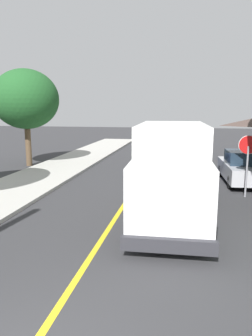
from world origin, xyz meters
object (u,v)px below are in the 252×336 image
at_px(stop_sign, 248,154).
at_px(street_tree_down_block, 26,99).
at_px(parked_car_far, 178,140).
at_px(parked_van_across, 242,168).
at_px(parked_car_near, 189,161).
at_px(box_truck, 171,165).
at_px(parked_car_mid, 180,147).

distance_m(stop_sign, street_tree_down_block, 14.06).
bearing_deg(parked_car_far, stop_sign, -78.99).
xyz_separation_m(parked_van_across, stop_sign, (-0.28, -2.68, 1.06)).
relative_size(parked_car_near, parked_car_far, 1.01).
relative_size(box_truck, parked_van_across, 1.62).
relative_size(parked_car_far, stop_sign, 1.68).
height_order(parked_car_near, parked_car_far, same).
xyz_separation_m(parked_car_near, parked_car_far, (-0.92, 12.63, 0.00)).
xyz_separation_m(parked_car_near, parked_car_mid, (-0.61, 6.63, 0.00)).
bearing_deg(parked_car_far, parked_car_near, -85.83).
relative_size(box_truck, street_tree_down_block, 1.16).
distance_m(box_truck, street_tree_down_block, 12.84).
bearing_deg(street_tree_down_block, parked_van_across, -11.44).
relative_size(parked_van_across, street_tree_down_block, 0.72).
distance_m(box_truck, parked_car_mid, 13.60).
distance_m(parked_car_far, parked_van_across, 14.62).
bearing_deg(parked_van_across, box_truck, -121.96).
bearing_deg(parked_car_far, box_truck, -89.42).
xyz_separation_m(parked_car_mid, parked_car_far, (-0.31, 6.00, 0.00)).
xyz_separation_m(parked_car_far, stop_sign, (3.28, -16.86, 1.06)).
bearing_deg(stop_sign, parked_van_across, 84.11).
xyz_separation_m(parked_van_across, street_tree_down_block, (-13.05, 2.64, 3.53)).
height_order(stop_sign, street_tree_down_block, street_tree_down_block).
xyz_separation_m(box_truck, parked_car_near, (0.72, 6.94, -0.97)).
bearing_deg(street_tree_down_block, parked_car_mid, 29.47).
distance_m(parked_car_mid, parked_car_far, 6.01).
bearing_deg(parked_car_mid, street_tree_down_block, -150.53).
distance_m(parked_van_across, street_tree_down_block, 13.78).
height_order(parked_car_near, parked_car_mid, same).
bearing_deg(stop_sign, parked_car_mid, 105.27).
bearing_deg(box_truck, parked_car_mid, 89.51).
height_order(parked_car_mid, parked_car_far, same).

